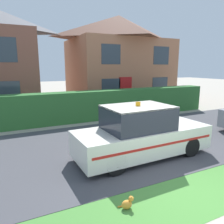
% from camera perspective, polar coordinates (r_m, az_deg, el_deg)
% --- Properties ---
extents(ground_plane, '(80.00, 80.00, 0.00)m').
position_cam_1_polar(ground_plane, '(5.60, 21.02, -19.42)').
color(ground_plane, '#A89E8E').
extents(road_strip, '(28.00, 5.90, 0.01)m').
position_cam_1_polar(road_strip, '(8.28, 1.90, -8.15)').
color(road_strip, '#424247').
rests_on(road_strip, ground).
extents(lawn_verge, '(28.00, 1.52, 0.01)m').
position_cam_1_polar(lawn_verge, '(5.60, 21.08, -19.42)').
color(lawn_verge, '#478438').
rests_on(lawn_verge, ground).
extents(garden_hedge, '(15.54, 0.89, 1.55)m').
position_cam_1_polar(garden_hedge, '(11.65, -6.72, 1.59)').
color(garden_hedge, '#2D662D').
rests_on(garden_hedge, ground).
extents(police_car, '(4.38, 1.70, 1.77)m').
position_cam_1_polar(police_car, '(6.93, 7.72, -5.63)').
color(police_car, black).
rests_on(police_car, road_strip).
extents(cat, '(0.30, 0.22, 0.28)m').
position_cam_1_polar(cat, '(4.80, 4.12, -22.74)').
color(cat, orange).
rests_on(cat, ground).
extents(house_right, '(7.92, 5.99, 6.78)m').
position_cam_1_polar(house_right, '(18.42, 1.77, 13.78)').
color(house_right, '#A86B4C').
rests_on(house_right, ground).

